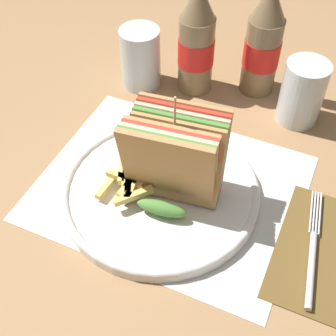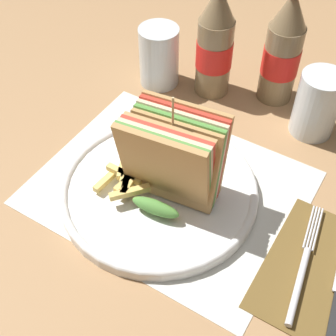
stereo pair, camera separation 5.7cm
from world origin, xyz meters
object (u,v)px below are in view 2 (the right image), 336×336
object	(u,v)px
coke_bottle_far	(283,50)
fork	(302,273)
coke_bottle_near	(215,44)
glass_far	(159,60)
glass_near	(316,108)
plate_main	(161,191)
club_sandwich	(172,159)

from	to	relation	value
coke_bottle_far	fork	bearing A→B (deg)	-61.64
coke_bottle_near	coke_bottle_far	xyz separation A→B (m)	(0.10, 0.04, 0.00)
coke_bottle_near	glass_far	size ratio (longest dim) A/B	2.05
glass_near	coke_bottle_far	bearing A→B (deg)	149.73
plate_main	coke_bottle_far	distance (m)	0.31
coke_bottle_near	glass_near	distance (m)	0.19
plate_main	glass_far	size ratio (longest dim) A/B	2.65
coke_bottle_near	glass_far	world-z (taller)	coke_bottle_near
coke_bottle_near	glass_near	bearing A→B (deg)	-2.67
plate_main	glass_far	world-z (taller)	glass_far
glass_far	club_sandwich	bearing A→B (deg)	-54.03
fork	glass_far	world-z (taller)	glass_far
glass_far	plate_main	bearing A→B (deg)	-57.34
coke_bottle_far	club_sandwich	bearing A→B (deg)	-96.79
club_sandwich	coke_bottle_near	world-z (taller)	coke_bottle_near
club_sandwich	glass_far	world-z (taller)	club_sandwich
plate_main	glass_far	bearing A→B (deg)	122.66
glass_near	club_sandwich	bearing A→B (deg)	-116.55
glass_far	coke_bottle_near	bearing A→B (deg)	17.10
coke_bottle_near	coke_bottle_far	distance (m)	0.11
club_sandwich	fork	bearing A→B (deg)	-6.79
plate_main	fork	distance (m)	0.22
fork	coke_bottle_near	xyz separation A→B (m)	(-0.27, 0.27, 0.09)
fork	coke_bottle_near	size ratio (longest dim) A/B	0.84
plate_main	club_sandwich	size ratio (longest dim) A/B	1.71
fork	glass_near	distance (m)	0.28
glass_far	coke_bottle_far	bearing A→B (deg)	19.63
coke_bottle_near	plate_main	bearing A→B (deg)	-78.24
club_sandwich	glass_near	size ratio (longest dim) A/B	1.55
plate_main	glass_far	distance (m)	0.27
plate_main	fork	size ratio (longest dim) A/B	1.54
fork	coke_bottle_near	bearing A→B (deg)	126.21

